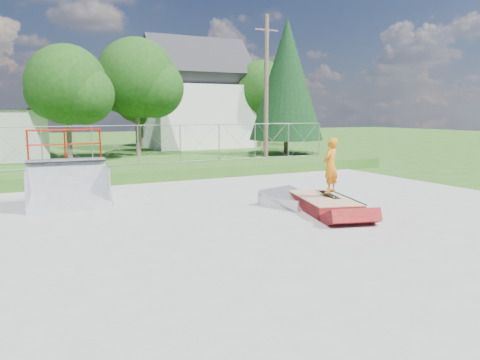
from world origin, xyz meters
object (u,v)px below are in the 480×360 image
(grind_box, at_px, (324,204))
(flat_bank_ramp, at_px, (293,199))
(quarter_pipe, at_px, (67,169))
(skater, at_px, (331,168))

(grind_box, distance_m, flat_bank_ramp, 1.04)
(grind_box, xyz_separation_m, quarter_pipe, (-6.59, 3.89, 0.96))
(quarter_pipe, bearing_deg, skater, -25.35)
(grind_box, bearing_deg, flat_bank_ramp, 129.57)
(grind_box, xyz_separation_m, flat_bank_ramp, (-0.43, 0.95, 0.03))
(skater, bearing_deg, flat_bank_ramp, -84.94)
(quarter_pipe, relative_size, skater, 1.45)
(grind_box, relative_size, skater, 1.88)
(flat_bank_ramp, relative_size, skater, 1.00)
(grind_box, bearing_deg, skater, 9.19)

